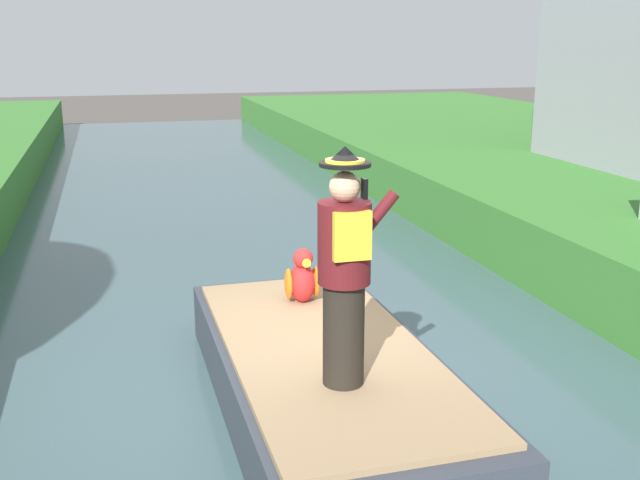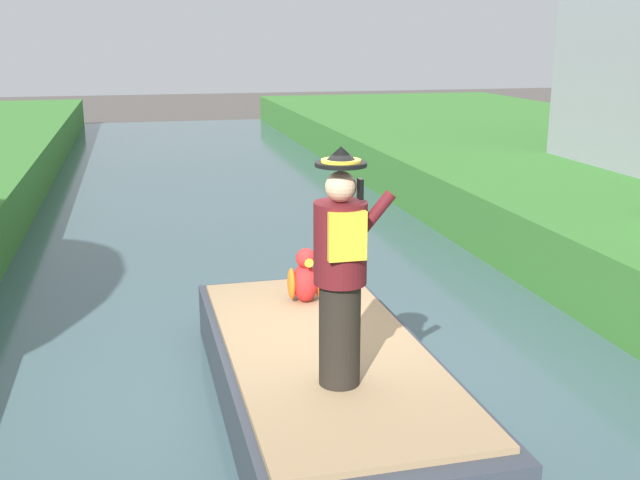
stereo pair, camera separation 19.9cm
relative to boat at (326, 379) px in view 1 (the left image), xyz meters
The scene contains 5 objects.
ground_plane 0.57m from the boat, 90.00° to the left, with size 80.00×80.00×0.00m, color #4C4742.
canal_water 0.54m from the boat, 90.00° to the left, with size 6.81×48.00×0.10m, color #3D565B.
boat is the anchor object (origin of this frame).
person_pirate 1.43m from the boat, 94.59° to the right, with size 0.61×0.42×1.85m.
parrot_plush 1.30m from the boat, 85.77° to the left, with size 0.36×0.35×0.57m.
Camera 1 is at (-1.67, -6.29, 3.32)m, focal length 42.49 mm.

